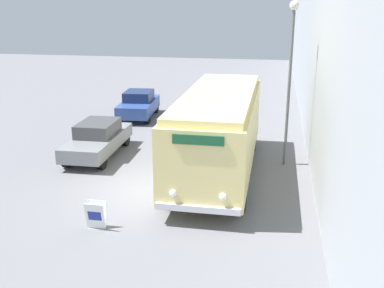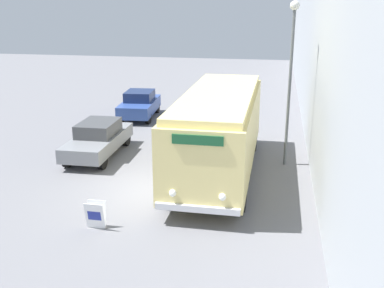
% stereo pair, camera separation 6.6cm
% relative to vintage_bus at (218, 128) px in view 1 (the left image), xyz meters
% --- Properties ---
extents(ground_plane, '(80.00, 80.00, 0.00)m').
position_rel_vintage_bus_xyz_m(ground_plane, '(-2.08, -2.13, -1.84)').
color(ground_plane, slate).
extents(building_wall_right, '(0.30, 60.00, 6.88)m').
position_rel_vintage_bus_xyz_m(building_wall_right, '(3.72, 7.87, 1.60)').
color(building_wall_right, '#9EA3A8').
rests_on(building_wall_right, ground_plane).
extents(vintage_bus, '(2.67, 9.22, 3.23)m').
position_rel_vintage_bus_xyz_m(vintage_bus, '(0.00, 0.00, 0.00)').
color(vintage_bus, black).
rests_on(vintage_bus, ground_plane).
extents(sign_board, '(0.58, 0.32, 0.84)m').
position_rel_vintage_bus_xyz_m(sign_board, '(-2.95, -5.11, -1.43)').
color(sign_board, gray).
rests_on(sign_board, ground_plane).
extents(streetlamp, '(0.36, 0.36, 6.49)m').
position_rel_vintage_bus_xyz_m(streetlamp, '(2.57, 1.59, 2.36)').
color(streetlamp, '#595E60').
rests_on(streetlamp, ground_plane).
extents(parked_car_near, '(1.86, 4.61, 1.50)m').
position_rel_vintage_bus_xyz_m(parked_car_near, '(-5.42, 1.23, -1.07)').
color(parked_car_near, black).
rests_on(parked_car_near, ground_plane).
extents(parked_car_mid, '(2.10, 4.14, 1.55)m').
position_rel_vintage_bus_xyz_m(parked_car_mid, '(-5.69, 8.10, -1.06)').
color(parked_car_mid, black).
rests_on(parked_car_mid, ground_plane).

